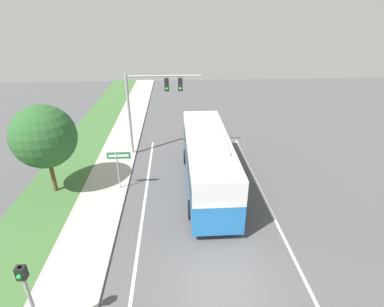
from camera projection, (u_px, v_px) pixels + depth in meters
name	position (u px, v px, depth m)	size (l,w,h in m)	color
ground_plane	(220.00, 285.00, 12.36)	(80.00, 80.00, 0.00)	#4C4C4F
sidewalk	(67.00, 292.00, 11.99)	(2.80, 80.00, 0.12)	#ADA89E
lane_divider_near	(132.00, 290.00, 12.16)	(0.14, 30.00, 0.01)	silver
lane_divider_far	(305.00, 281.00, 12.56)	(0.14, 30.00, 0.01)	silver
bus	(207.00, 159.00, 18.53)	(2.72, 10.45, 3.59)	#236BB7
signal_gantry	(150.00, 98.00, 21.81)	(5.45, 0.41, 6.29)	#939399
pedestrian_signal	(28.00, 293.00, 9.35)	(0.28, 0.34, 3.37)	#939399
street_sign	(118.00, 163.00, 18.15)	(1.41, 0.08, 2.65)	#939399
roadside_tree	(44.00, 137.00, 17.13)	(3.67, 3.67, 5.45)	brown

